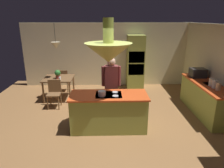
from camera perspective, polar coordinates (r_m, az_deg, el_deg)
name	(u,v)px	position (r m, az deg, el deg)	size (l,w,h in m)	color
ground	(109,124)	(5.58, -0.93, -11.12)	(8.16, 8.16, 0.00)	olive
wall_back	(107,55)	(8.45, -1.27, 8.15)	(6.80, 0.10, 2.55)	beige
kitchen_island	(109,111)	(5.19, -0.93, -7.69)	(1.91, 0.81, 0.94)	#939E42
counter_run_right	(205,98)	(6.58, 24.61, -3.64)	(0.73, 2.31, 0.92)	#939E42
oven_tower	(135,62)	(8.17, 6.54, 6.10)	(0.66, 0.62, 2.10)	#939E42
dining_table	(59,81)	(7.27, -14.68, 0.94)	(0.99, 0.95, 0.76)	brown
person_at_island	(111,84)	(5.62, -0.22, 0.10)	(0.53, 0.23, 1.71)	tan
range_hood	(108,52)	(4.73, -1.02, 9.04)	(1.10, 1.10, 1.00)	#939E42
pendant_light_over_table	(56,45)	(7.03, -15.45, 10.37)	(0.32, 0.32, 0.82)	beige
chair_facing_island	(54,92)	(6.67, -15.85, -2.07)	(0.40, 0.40, 0.87)	brown
chair_by_back_wall	(63,79)	(7.96, -13.52, 1.34)	(0.40, 0.40, 0.87)	brown
potted_plant_on_table	(58,74)	(7.11, -14.94, 2.80)	(0.20, 0.20, 0.30)	#99382D
cup_on_table	(60,78)	(6.98, -14.37, 1.54)	(0.07, 0.07, 0.09)	white
canister_flour	(218,87)	(5.94, 27.57, -0.70)	(0.12, 0.12, 0.19)	#E0B78C
canister_sugar	(215,84)	(6.09, 26.80, -0.07)	(0.14, 0.14, 0.21)	silver
canister_tea	(212,82)	(6.24, 26.05, 0.47)	(0.14, 0.14, 0.22)	silver
microwave_on_counter	(198,73)	(7.00, 22.85, 2.90)	(0.46, 0.36, 0.28)	#232326
cooking_pot_on_cooktop	(102,93)	(4.86, -2.83, -2.64)	(0.18, 0.18, 0.12)	#B2B2B7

